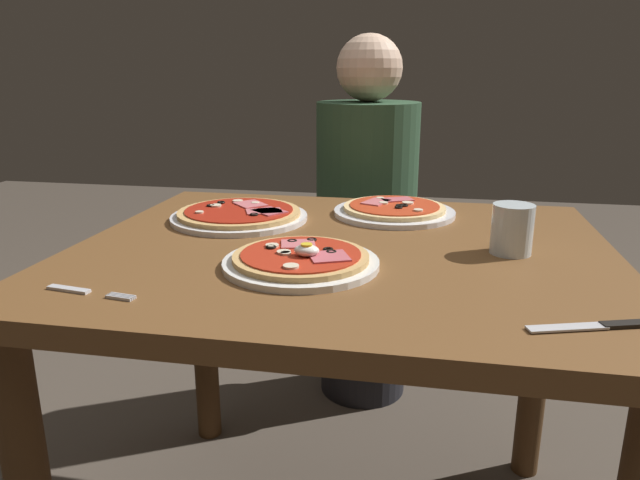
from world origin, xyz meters
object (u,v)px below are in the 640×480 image
pizza_across_left (394,210)px  diner_person (366,234)px  dining_table (342,303)px  water_glass_near (512,232)px  pizza_across_right (240,215)px  pizza_foreground (301,260)px  fork (84,291)px  knife (607,325)px

pizza_across_left → diner_person: 0.52m
dining_table → water_glass_near: water_glass_near is taller
pizza_across_right → pizza_across_left: bearing=18.4°
dining_table → diner_person: diner_person is taller
pizza_foreground → diner_person: diner_person is taller
dining_table → fork: size_ratio=6.62×
dining_table → pizza_across_right: size_ratio=3.34×
knife → diner_person: (-0.44, 1.05, -0.18)m
pizza_across_left → diner_person: (-0.12, 0.46, -0.19)m
pizza_across_right → dining_table: bearing=-31.2°
pizza_foreground → diner_person: 0.90m
pizza_across_right → fork: size_ratio=1.98×
pizza_foreground → fork: 0.36m
pizza_across_left → water_glass_near: bearing=-48.1°
pizza_across_left → fork: (-0.44, -0.60, -0.01)m
pizza_foreground → water_glass_near: water_glass_near is taller
dining_table → diner_person: 0.74m
pizza_across_left → pizza_across_right: bearing=-161.6°
pizza_foreground → fork: size_ratio=1.75×
dining_table → knife: 0.53m
pizza_across_left → pizza_across_right: size_ratio=0.92×
pizza_across_left → pizza_foreground: bearing=-108.1°
knife → diner_person: 1.15m
pizza_foreground → knife: pizza_foreground is taller
pizza_foreground → diner_person: bearing=88.8°
dining_table → diner_person: size_ratio=0.89×
knife → pizza_across_right: bearing=145.1°
pizza_across_left → pizza_across_right: same height
diner_person → pizza_foreground: bearing=88.8°
water_glass_near → fork: bearing=-153.5°
water_glass_near → diner_person: 0.84m
pizza_across_left → knife: size_ratio=1.50×
dining_table → diner_person: bearing=92.7°
knife → pizza_across_left: bearing=119.1°
pizza_across_left → water_glass_near: size_ratio=3.04×
pizza_across_right → water_glass_near: (0.58, -0.15, 0.03)m
pizza_across_right → diner_person: size_ratio=0.27×
pizza_foreground → pizza_across_right: pizza_foreground is taller
pizza_across_right → fork: pizza_across_right is taller
water_glass_near → diner_person: diner_person is taller
water_glass_near → fork: water_glass_near is taller
pizza_across_right → fork: 0.50m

